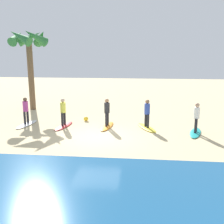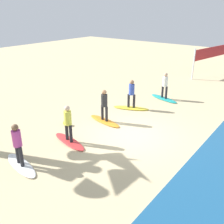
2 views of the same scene
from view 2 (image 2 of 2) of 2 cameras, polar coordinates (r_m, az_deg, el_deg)
The scene contains 13 objects.
ground_plane at distance 11.97m, azimuth 4.27°, elevation -5.04°, with size 60.00×60.00×0.00m, color #CCB789.
surfboard_teal at distance 16.76m, azimuth 11.52°, elevation 2.98°, with size 2.10×0.56×0.09m, color teal.
surfer_teal at distance 16.46m, azimuth 11.79°, elevation 6.23°, with size 0.32×0.45×1.64m.
surfboard_yellow at distance 14.92m, azimuth 4.29°, elevation 0.91°, with size 2.10×0.56×0.09m, color yellow.
surfer_yellow at distance 14.58m, azimuth 4.41°, elevation 4.53°, with size 0.32×0.43×1.64m.
surfboard_orange at distance 13.20m, azimuth -1.69°, elevation -2.01°, with size 2.10×0.56×0.09m, color orange.
surfer_orange at distance 12.82m, azimuth -1.74°, elevation 2.02°, with size 0.32×0.46×1.64m.
surfboard_red at distance 11.42m, azimuth -9.52°, elevation -6.51°, with size 2.10×0.56×0.09m, color red.
surfer_red at distance 10.98m, azimuth -9.85°, elevation -1.98°, with size 0.32×0.45×1.64m.
surfboard_white at distance 10.31m, azimuth -19.70°, elevation -11.12°, with size 2.10×0.56×0.09m, color white.
surfer_white at distance 9.82m, azimuth -20.45°, elevation -6.27°, with size 0.32×0.46×1.64m.
volleyball_net at distance 25.64m, azimuth 23.39°, elevation 12.38°, with size 8.95×1.75×2.50m.
beach_ball at distance 12.96m, azimuth -10.26°, elevation -2.38°, with size 0.30×0.30×0.30m, color yellow.
Camera 2 is at (8.89, 5.80, 5.54)m, focal length 40.82 mm.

